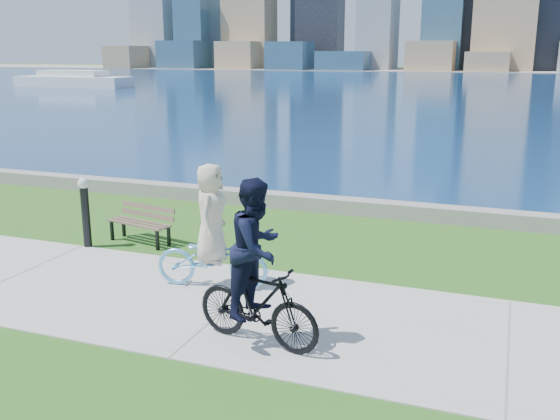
# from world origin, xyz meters

# --- Properties ---
(ground) EXTENTS (320.00, 320.00, 0.00)m
(ground) POSITION_xyz_m (0.00, 0.00, 0.00)
(ground) COLOR #255616
(ground) RESTS_ON ground
(concrete_path) EXTENTS (80.00, 3.50, 0.02)m
(concrete_path) POSITION_xyz_m (0.00, 0.00, 0.01)
(concrete_path) COLOR #A4A49F
(concrete_path) RESTS_ON ground
(seawall) EXTENTS (90.00, 0.50, 0.35)m
(seawall) POSITION_xyz_m (0.00, 6.20, 0.17)
(seawall) COLOR gray
(seawall) RESTS_ON ground
(bay_water) EXTENTS (320.00, 131.00, 0.01)m
(bay_water) POSITION_xyz_m (0.00, 72.00, 0.00)
(bay_water) COLOR navy
(bay_water) RESTS_ON ground
(far_shore) EXTENTS (320.00, 30.00, 0.12)m
(far_shore) POSITION_xyz_m (0.00, 130.00, 0.06)
(far_shore) COLOR gray
(far_shore) RESTS_ON ground
(ferry_near) EXTENTS (13.24, 3.78, 1.80)m
(ferry_near) POSITION_xyz_m (-41.87, 49.44, 0.75)
(ferry_near) COLOR silver
(ferry_near) RESTS_ON ground
(park_bench) EXTENTS (1.51, 0.78, 0.74)m
(park_bench) POSITION_xyz_m (-3.05, 2.45, 0.45)
(park_bench) COLOR black
(park_bench) RESTS_ON ground
(bollard_lamp) EXTENTS (0.23, 0.23, 1.40)m
(bollard_lamp) POSITION_xyz_m (-3.88, 1.77, 0.80)
(bollard_lamp) COLOR black
(bollard_lamp) RESTS_ON ground
(cyclist_woman) EXTENTS (0.98, 1.94, 2.04)m
(cyclist_woman) POSITION_xyz_m (-0.59, 0.68, 0.78)
(cyclist_woman) COLOR #62B8F0
(cyclist_woman) RESTS_ON ground
(cyclist_man) EXTENTS (0.86, 1.89, 2.23)m
(cyclist_man) POSITION_xyz_m (0.90, -0.98, 0.96)
(cyclist_man) COLOR black
(cyclist_man) RESTS_ON ground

